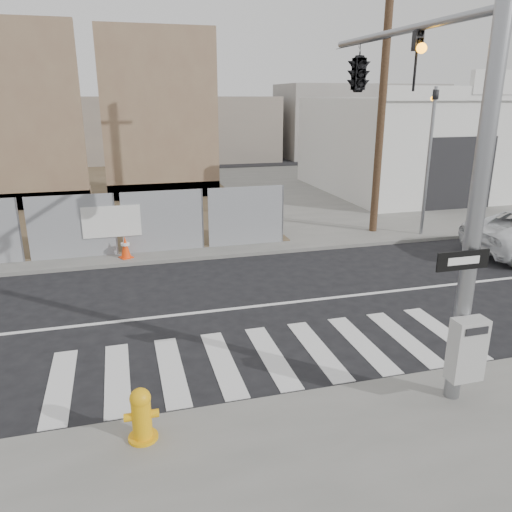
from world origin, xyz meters
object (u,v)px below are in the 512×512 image
object	(u,v)px
traffic_cone_d	(125,247)
auto_shop	(435,144)
signal_pole	(390,108)
fire_hydrant	(141,414)

from	to	relation	value
traffic_cone_d	auto_shop	bearing A→B (deg)	26.84
signal_pole	auto_shop	distance (m)	19.04
signal_pole	fire_hydrant	bearing A→B (deg)	-153.97
auto_shop	traffic_cone_d	distance (m)	18.77
signal_pole	traffic_cone_d	xyz separation A→B (m)	(-5.14, 6.59, -4.32)
signal_pole	traffic_cone_d	bearing A→B (deg)	127.97
signal_pole	traffic_cone_d	size ratio (longest dim) A/B	10.02
traffic_cone_d	fire_hydrant	bearing A→B (deg)	-89.92
auto_shop	fire_hydrant	bearing A→B (deg)	-133.52
signal_pole	traffic_cone_d	world-z (taller)	signal_pole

